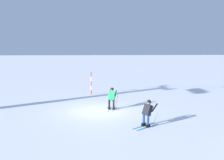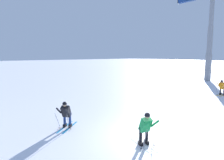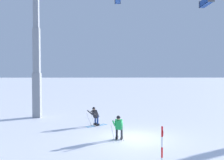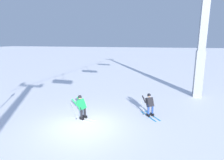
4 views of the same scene
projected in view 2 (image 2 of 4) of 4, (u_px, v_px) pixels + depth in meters
ground_plane at (150, 137)px, 9.15m from camera, size 260.00×260.00×0.00m
skier_carving_main at (146, 127)px, 8.10m from camera, size 0.92×1.62×1.62m
lift_tower_far at (210, 45)px, 27.90m from camera, size 0.67×2.88×12.51m
skier_distant_uphill at (222, 87)px, 18.38m from camera, size 1.69×0.72×1.59m
skier_distant_downhill at (66, 113)px, 10.12m from camera, size 1.63×1.40×1.57m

